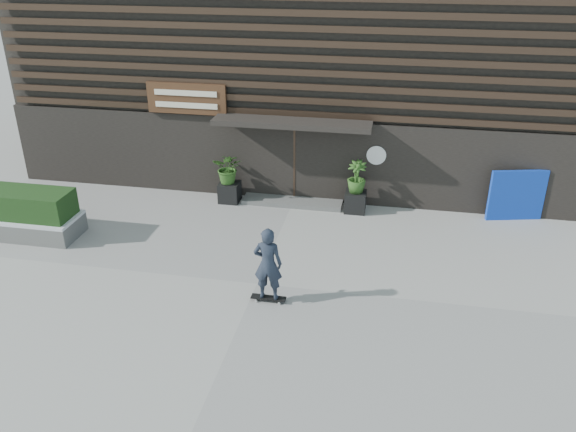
% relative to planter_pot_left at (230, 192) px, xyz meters
% --- Properties ---
extents(ground, '(80.00, 80.00, 0.00)m').
position_rel_planter_pot_left_xyz_m(ground, '(1.90, -4.40, -0.30)').
color(ground, '#9C9A94').
rests_on(ground, ground).
extents(entrance_step, '(3.00, 0.80, 0.12)m').
position_rel_planter_pot_left_xyz_m(entrance_step, '(1.90, 0.20, -0.24)').
color(entrance_step, '#535350').
rests_on(entrance_step, ground).
extents(planter_pot_left, '(0.60, 0.60, 0.60)m').
position_rel_planter_pot_left_xyz_m(planter_pot_left, '(0.00, 0.00, 0.00)').
color(planter_pot_left, black).
rests_on(planter_pot_left, ground).
extents(bamboo_left, '(0.86, 0.75, 0.96)m').
position_rel_planter_pot_left_xyz_m(bamboo_left, '(0.00, 0.00, 0.78)').
color(bamboo_left, '#2D591E').
rests_on(bamboo_left, planter_pot_left).
extents(planter_pot_right, '(0.60, 0.60, 0.60)m').
position_rel_planter_pot_left_xyz_m(planter_pot_right, '(3.80, 0.00, 0.00)').
color(planter_pot_right, black).
rests_on(planter_pot_right, ground).
extents(bamboo_right, '(0.54, 0.54, 0.96)m').
position_rel_planter_pot_left_xyz_m(bamboo_right, '(3.80, 0.00, 0.78)').
color(bamboo_right, '#2D591E').
rests_on(bamboo_right, planter_pot_right).
extents(raised_bed, '(3.50, 1.20, 0.50)m').
position_rel_planter_pot_left_xyz_m(raised_bed, '(-5.09, -3.12, -0.05)').
color(raised_bed, '#52524F').
rests_on(raised_bed, ground).
extents(snow_layer, '(3.50, 1.20, 0.08)m').
position_rel_planter_pot_left_xyz_m(snow_layer, '(-5.09, -3.12, 0.24)').
color(snow_layer, silver).
rests_on(snow_layer, raised_bed).
extents(hedge, '(3.30, 1.00, 0.70)m').
position_rel_planter_pot_left_xyz_m(hedge, '(-5.09, -3.12, 0.63)').
color(hedge, '#163212').
rests_on(hedge, snow_layer).
extents(blue_tarp, '(1.56, 0.49, 1.48)m').
position_rel_planter_pot_left_xyz_m(blue_tarp, '(8.27, 0.30, 0.44)').
color(blue_tarp, '#0E34B6').
rests_on(blue_tarp, ground).
extents(building, '(18.00, 11.00, 8.00)m').
position_rel_planter_pot_left_xyz_m(building, '(1.90, 5.56, 3.69)').
color(building, black).
rests_on(building, ground).
extents(skateboarder, '(0.78, 0.42, 1.80)m').
position_rel_planter_pot_left_xyz_m(skateboarder, '(2.32, -5.04, 0.64)').
color(skateboarder, black).
rests_on(skateboarder, ground).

